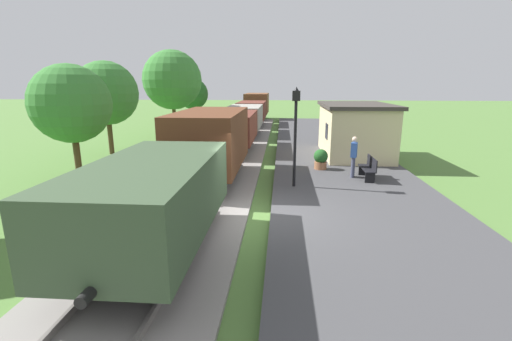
% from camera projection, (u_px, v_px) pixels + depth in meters
% --- Properties ---
extents(ground_plane, '(160.00, 160.00, 0.00)m').
position_uv_depth(ground_plane, '(264.00, 221.00, 10.64)').
color(ground_plane, '#517A38').
extents(platform_slab, '(6.00, 60.00, 0.25)m').
position_uv_depth(platform_slab, '(372.00, 220.00, 10.38)').
color(platform_slab, '#424244').
rests_on(platform_slab, ground).
extents(track_ballast, '(3.80, 60.00, 0.12)m').
position_uv_depth(track_ballast, '(186.00, 217.00, 10.80)').
color(track_ballast, gray).
rests_on(track_ballast, ground).
extents(rail_near, '(0.07, 60.00, 0.14)m').
position_uv_depth(rail_near, '(209.00, 214.00, 10.72)').
color(rail_near, slate).
rests_on(rail_near, track_ballast).
extents(rail_far, '(0.07, 60.00, 0.14)m').
position_uv_depth(rail_far, '(163.00, 212.00, 10.82)').
color(rail_far, slate).
rests_on(rail_far, track_ballast).
extents(freight_train, '(2.50, 39.20, 2.72)m').
position_uv_depth(freight_train, '(240.00, 122.00, 24.22)').
color(freight_train, '#384C33').
rests_on(freight_train, rail_near).
extents(station_hut, '(3.50, 5.80, 2.78)m').
position_uv_depth(station_hut, '(354.00, 129.00, 18.95)').
color(station_hut, beige).
rests_on(station_hut, platform_slab).
extents(bench_near_hut, '(0.42, 1.50, 0.91)m').
position_uv_depth(bench_near_hut, '(369.00, 168.00, 14.30)').
color(bench_near_hut, black).
rests_on(bench_near_hut, platform_slab).
extents(person_waiting, '(0.33, 0.43, 1.71)m').
position_uv_depth(person_waiting, '(354.00, 155.00, 14.46)').
color(person_waiting, '#474C66').
rests_on(person_waiting, platform_slab).
extents(potted_planter, '(0.64, 0.64, 0.92)m').
position_uv_depth(potted_planter, '(321.00, 159.00, 15.98)').
color(potted_planter, '#9E6642').
rests_on(potted_planter, platform_slab).
extents(lamp_post_near, '(0.28, 0.28, 3.70)m').
position_uv_depth(lamp_post_near, '(296.00, 119.00, 12.79)').
color(lamp_post_near, black).
rests_on(lamp_post_near, platform_slab).
extents(tree_trackside_mid, '(3.35, 3.35, 4.90)m').
position_uv_depth(tree_trackside_mid, '(71.00, 104.00, 14.98)').
color(tree_trackside_mid, '#4C3823').
rests_on(tree_trackside_mid, ground).
extents(tree_trackside_far, '(3.61, 3.61, 5.33)m').
position_uv_depth(tree_trackside_far, '(106.00, 93.00, 20.03)').
color(tree_trackside_far, '#4C3823').
rests_on(tree_trackside_far, ground).
extents(tree_field_left, '(4.52, 4.52, 6.59)m').
position_uv_depth(tree_field_left, '(172.00, 80.00, 27.06)').
color(tree_field_left, '#4C3823').
rests_on(tree_field_left, ground).
extents(tree_field_distant, '(3.03, 3.03, 4.58)m').
position_uv_depth(tree_field_distant, '(193.00, 94.00, 34.91)').
color(tree_field_distant, '#4C3823').
rests_on(tree_field_distant, ground).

